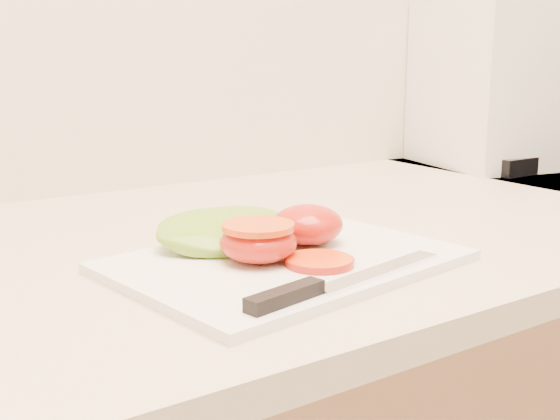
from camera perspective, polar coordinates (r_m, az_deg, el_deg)
cutting_board at (r=0.69m, az=0.47°, el=-4.19°), size 0.35×0.28×0.01m
tomato_half_dome at (r=0.73m, az=2.24°, el=-1.17°), size 0.07×0.07×0.04m
tomato_half_cut at (r=0.67m, az=-1.77°, el=-2.50°), size 0.07×0.07×0.04m
tomato_slice_0 at (r=0.66m, az=3.23°, el=-4.20°), size 0.06×0.06×0.01m
lettuce_leaf_0 at (r=0.73m, az=-3.91°, el=-1.72°), size 0.18×0.14×0.03m
lettuce_leaf_1 at (r=0.76m, az=-1.71°, el=-1.31°), size 0.15×0.14×0.03m
knife at (r=0.60m, az=3.67°, el=-6.13°), size 0.24×0.06×0.01m
appliance at (r=1.36m, az=16.72°, el=9.86°), size 0.25×0.29×0.30m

